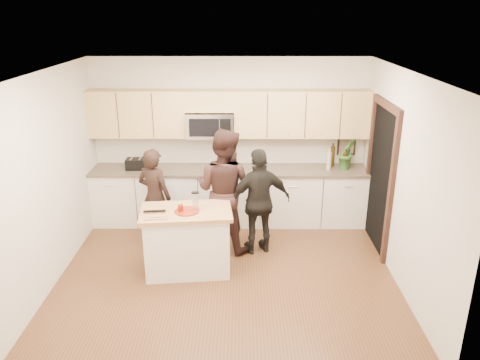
{
  "coord_description": "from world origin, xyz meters",
  "views": [
    {
      "loc": [
        0.21,
        -5.55,
        3.4
      ],
      "look_at": [
        0.18,
        0.35,
        1.24
      ],
      "focal_mm": 35.0,
      "sensor_mm": 36.0,
      "label": 1
    }
  ],
  "objects_px": {
    "toaster": "(136,164)",
    "woman_right": "(260,202)",
    "island": "(187,240)",
    "woman_left": "(155,197)",
    "woman_center": "(224,190)"
  },
  "relations": [
    {
      "from": "toaster",
      "to": "woman_center",
      "type": "bearing_deg",
      "value": -31.04
    },
    {
      "from": "island",
      "to": "woman_left",
      "type": "height_order",
      "value": "woman_left"
    },
    {
      "from": "toaster",
      "to": "island",
      "type": "bearing_deg",
      "value": -57.8
    },
    {
      "from": "island",
      "to": "woman_right",
      "type": "height_order",
      "value": "woman_right"
    },
    {
      "from": "island",
      "to": "toaster",
      "type": "relative_size",
      "value": 4.08
    },
    {
      "from": "island",
      "to": "woman_left",
      "type": "relative_size",
      "value": 0.84
    },
    {
      "from": "island",
      "to": "woman_center",
      "type": "bearing_deg",
      "value": 49.31
    },
    {
      "from": "island",
      "to": "toaster",
      "type": "distance_m",
      "value": 1.94
    },
    {
      "from": "woman_left",
      "to": "island",
      "type": "bearing_deg",
      "value": 148.45
    },
    {
      "from": "island",
      "to": "toaster",
      "type": "height_order",
      "value": "toaster"
    },
    {
      "from": "toaster",
      "to": "woman_center",
      "type": "relative_size",
      "value": 0.17
    },
    {
      "from": "toaster",
      "to": "woman_right",
      "type": "xyz_separation_m",
      "value": [
        1.98,
        -1.02,
        -0.24
      ]
    },
    {
      "from": "island",
      "to": "woman_left",
      "type": "distance_m",
      "value": 1.06
    },
    {
      "from": "woman_center",
      "to": "woman_right",
      "type": "bearing_deg",
      "value": -170.57
    },
    {
      "from": "woman_left",
      "to": "woman_center",
      "type": "distance_m",
      "value": 1.07
    }
  ]
}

